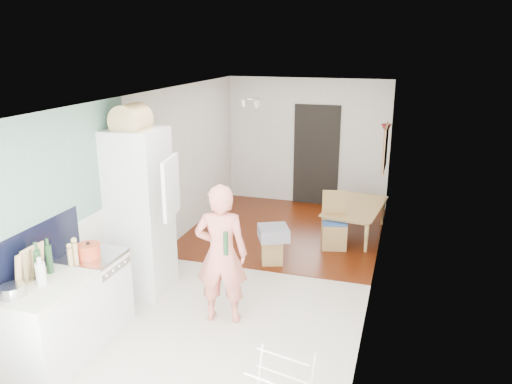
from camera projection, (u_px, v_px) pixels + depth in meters
The scene contains 31 objects.
room_shell at pixel (253, 191), 6.65m from camera, with size 3.20×7.00×2.50m, color silver, non-canonical shape.
floor at pixel (254, 276), 7.01m from camera, with size 3.20×7.00×0.01m, color beige.
wood_floor_overlay at pixel (285, 230), 8.70m from camera, with size 3.20×3.30×0.01m, color #4E1108.
sage_wall_panel at pixel (46, 176), 5.10m from camera, with size 0.02×3.00×1.30m, color gray.
tile_splashback at pixel (17, 260), 4.80m from camera, with size 0.02×1.90×0.50m, color black.
doorway_recess at pixel (316, 156), 9.84m from camera, with size 0.90×0.04×2.00m, color black.
base_cabinet at pixel (51, 330), 4.92m from camera, with size 0.60×0.90×0.86m, color silver.
worktop at pixel (45, 288), 4.79m from camera, with size 0.62×0.92×0.06m, color beige.
range_cooker at pixel (95, 294), 5.61m from camera, with size 0.60×0.60×0.88m, color silver.
cooker_top at pixel (91, 257), 5.47m from camera, with size 0.60×0.60×0.04m, color silver.
fridge_housing at pixel (140, 213), 6.35m from camera, with size 0.66×0.66×2.15m, color silver.
fridge_door at pixel (171, 187), 5.76m from camera, with size 0.56×0.04×0.70m, color silver.
fridge_interior at pixel (160, 179), 6.12m from camera, with size 0.02×0.52×0.66m, color white.
pinboard at pixel (385, 148), 7.85m from camera, with size 0.03×0.90×0.70m, color tan.
pinboard_frame at pixel (384, 148), 7.85m from camera, with size 0.01×0.94×0.74m, color #A68148.
wall_sconce at pixel (386, 129), 8.39m from camera, with size 0.18×0.18×0.16m, color maroon.
person at pixel (221, 242), 5.65m from camera, with size 0.72×0.47×1.97m, color #DF7864.
dining_table at pixel (356, 223), 8.43m from camera, with size 1.27×0.71×0.45m, color #A68148.
dining_chair at pixel (334, 221), 7.85m from camera, with size 0.38×0.38×0.90m, color #A68148, non-canonical shape.
stool at pixel (272, 250), 7.37m from camera, with size 0.30×0.30×0.40m, color #A68148, non-canonical shape.
grey_drape at pixel (273, 233), 7.25m from camera, with size 0.42×0.42×0.19m, color gray.
bread_bin at pixel (131, 120), 5.97m from camera, with size 0.42×0.39×0.22m, color tan, non-canonical shape.
red_casserole at pixel (89, 251), 5.39m from camera, with size 0.26×0.26×0.15m, color #D44926.
steel_pan at pixel (12, 291), 4.56m from camera, with size 0.22×0.22×0.11m, color silver.
held_bottle at pixel (226, 244), 5.43m from camera, with size 0.06×0.06×0.27m, color #1D4021.
bottle_a at pixel (38, 265), 4.85m from camera, with size 0.07×0.07×0.32m, color #1D4021.
bottle_b at pixel (49, 259), 5.01m from camera, with size 0.07×0.07×0.30m, color #1D4021.
bottle_c at pixel (41, 274), 4.76m from camera, with size 0.09×0.09×0.23m, color silver.
pepper_mill_front at pixel (70, 257), 5.18m from camera, with size 0.05×0.05×0.19m, color tan.
pepper_mill_back at pixel (75, 253), 5.24m from camera, with size 0.06×0.06×0.22m, color tan.
chopping_boards at pixel (30, 265), 4.78m from camera, with size 0.04×0.28×0.38m, color tan, non-canonical shape.
Camera 1 is at (1.92, -6.07, 3.17)m, focal length 35.00 mm.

